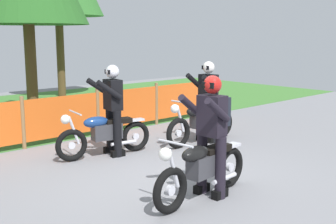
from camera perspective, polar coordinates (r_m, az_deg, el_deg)
ground at (r=6.86m, az=0.30°, el=-8.89°), size 24.00×24.00×0.02m
barrier_fence at (r=9.33m, az=-13.70°, el=-0.57°), size 8.80×0.08×1.05m
motorcycle_lead at (r=8.07m, az=-8.42°, el=-2.82°), size 1.87×0.63×0.89m
motorcycle_trailing at (r=9.01m, az=4.39°, el=-1.26°), size 1.97×0.58×0.93m
motorcycle_third at (r=5.94m, az=4.54°, el=-7.40°), size 1.92×0.56×0.91m
rider_lead at (r=8.06m, az=-7.34°, el=0.70°), size 0.63×0.62×1.69m
rider_trailing at (r=9.07m, az=5.23°, el=1.79°), size 0.55×0.54×1.69m
rider_third at (r=5.97m, az=5.83°, el=-2.25°), size 0.70×0.58×1.69m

